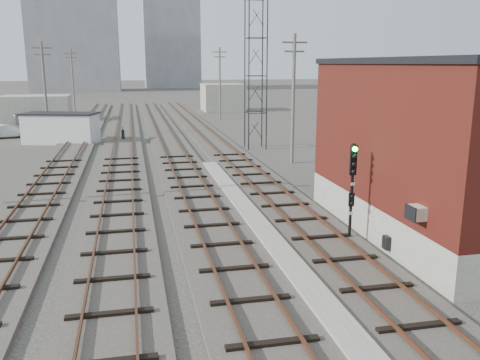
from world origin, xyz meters
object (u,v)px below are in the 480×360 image
object	(u,v)px
signal_mast	(352,185)
switch_stand	(123,135)
car_red	(52,131)
site_trailer	(61,128)
car_grey	(38,119)
car_silver	(9,131)

from	to	relation	value
signal_mast	switch_stand	size ratio (longest dim) A/B	3.27
switch_stand	car_red	bearing A→B (deg)	150.43
site_trailer	car_red	bearing A→B (deg)	125.82
switch_stand	car_grey	distance (m)	17.67
site_trailer	car_silver	xyz separation A→B (m)	(-5.38, 4.72, -0.73)
signal_mast	site_trailer	distance (m)	32.95
switch_stand	car_grey	size ratio (longest dim) A/B	0.24
switch_stand	site_trailer	size ratio (longest dim) A/B	0.17
signal_mast	switch_stand	xyz separation A→B (m)	(-9.19, 29.79, -1.76)
car_red	car_grey	world-z (taller)	car_grey
switch_stand	car_red	distance (m)	7.41
car_silver	signal_mast	bearing A→B (deg)	-167.61
signal_mast	car_silver	bearing A→B (deg)	120.20
signal_mast	car_grey	world-z (taller)	signal_mast
car_red	switch_stand	bearing A→B (deg)	-90.17
car_silver	car_grey	distance (m)	10.28
switch_stand	car_silver	distance (m)	11.65
signal_mast	car_grey	xyz separation A→B (m)	(-18.98, 44.50, -1.61)
site_trailer	car_silver	bearing A→B (deg)	154.96
site_trailer	car_silver	world-z (taller)	site_trailer
car_silver	car_grey	world-z (taller)	car_grey
car_silver	car_grey	bearing A→B (deg)	-23.15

